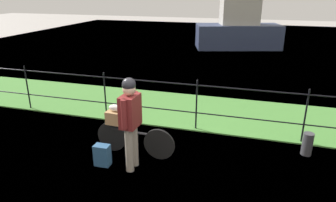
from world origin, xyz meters
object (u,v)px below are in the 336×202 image
backpack_on_paving (102,155)px  moored_boat_near (238,29)px  terrier_dog (117,107)px  mooring_bollard (307,144)px  bicycle_main (134,139)px  wooden_crate (116,117)px  cyclist_person (130,116)px

backpack_on_paving → moored_boat_near: size_ratio=0.09×
terrier_dog → mooring_bollard: 3.72m
bicycle_main → mooring_bollard: (3.21, 0.93, -0.10)m
wooden_crate → moored_boat_near: bearing=83.6°
wooden_crate → backpack_on_paving: bearing=-95.4°
backpack_on_paving → mooring_bollard: (3.61, 1.46, 0.03)m
backpack_on_paving → moored_boat_near: moored_boat_near is taller
wooden_crate → cyclist_person: bearing=-43.2°
bicycle_main → wooden_crate: size_ratio=4.70×
terrier_dog → moored_boat_near: bearing=83.7°
cyclist_person → moored_boat_near: (0.85, 12.53, -0.01)m
wooden_crate → terrier_dog: terrier_dog is taller
wooden_crate → moored_boat_near: size_ratio=0.07×
terrier_dog → cyclist_person: bearing=-44.5°
backpack_on_paving → cyclist_person: bearing=5.8°
moored_boat_near → backpack_on_paving: bearing=-96.4°
backpack_on_paving → mooring_bollard: bearing=20.7°
mooring_bollard → wooden_crate: bearing=-165.6°
terrier_dog → backpack_on_paving: 0.92m
backpack_on_paving → mooring_bollard: size_ratio=0.88×
wooden_crate → mooring_bollard: wooden_crate is taller
cyclist_person → backpack_on_paving: bearing=-172.9°
wooden_crate → cyclist_person: 0.74m
moored_boat_near → terrier_dog: bearing=-96.3°
cyclist_person → wooden_crate: bearing=136.8°
backpack_on_paving → terrier_dog: bearing=80.7°
terrier_dog → moored_boat_near: 12.13m
cyclist_person → backpack_on_paving: (-0.56, -0.07, -0.80)m
wooden_crate → bicycle_main: bearing=-2.6°
bicycle_main → backpack_on_paving: bicycle_main is taller
wooden_crate → terrier_dog: 0.20m
bicycle_main → terrier_dog: 0.69m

